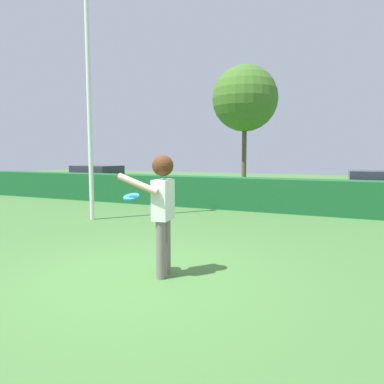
{
  "coord_description": "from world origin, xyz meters",
  "views": [
    {
      "loc": [
        2.84,
        -4.37,
        1.77
      ],
      "look_at": [
        0.31,
        1.16,
        1.15
      ],
      "focal_mm": 33.97,
      "sensor_mm": 36.0,
      "label": 1
    }
  ],
  "objects": [
    {
      "name": "hedge_row",
      "position": [
        0.0,
        7.05,
        0.52
      ],
      "size": [
        27.31,
        0.9,
        1.03
      ],
      "primitive_type": "cube",
      "color": "#19582B",
      "rests_on": "ground"
    },
    {
      "name": "lamppost",
      "position": [
        -3.78,
        3.47,
        3.81
      ],
      "size": [
        0.24,
        0.24,
        6.98
      ],
      "color": "silver",
      "rests_on": "ground"
    },
    {
      "name": "person",
      "position": [
        0.3,
        0.16,
        1.1
      ],
      "size": [
        0.71,
        0.63,
        1.77
      ],
      "color": "slate",
      "rests_on": "ground"
    },
    {
      "name": "oak_tree",
      "position": [
        -2.67,
        14.28,
        4.68
      ],
      "size": [
        3.41,
        3.41,
        6.4
      ],
      "color": "brown",
      "rests_on": "ground"
    },
    {
      "name": "ground_plane",
      "position": [
        0.0,
        0.0,
        0.0
      ],
      "size": [
        60.0,
        60.0,
        0.0
      ],
      "primitive_type": "plane",
      "color": "#447437"
    },
    {
      "name": "frisbee",
      "position": [
        -0.13,
        0.0,
        1.17
      ],
      "size": [
        0.23,
        0.23,
        0.09
      ],
      "color": "#268CE5"
    },
    {
      "name": "parked_car_blue",
      "position": [
        3.66,
        9.22,
        0.69
      ],
      "size": [
        4.29,
        2.0,
        1.25
      ],
      "color": "#263FA5",
      "rests_on": "ground"
    },
    {
      "name": "parked_car_green",
      "position": [
        -8.88,
        9.95,
        0.69
      ],
      "size": [
        4.34,
        2.12,
        1.25
      ],
      "color": "#1E6633",
      "rests_on": "ground"
    }
  ]
}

